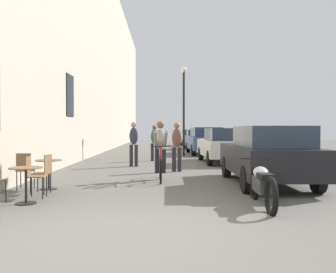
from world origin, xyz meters
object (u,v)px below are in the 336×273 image
pedestrian_far (154,141)px  parked_car_nearest (267,154)px  parked_car_third (205,140)px  cafe_table_near (26,177)px  parked_motorcycle (262,185)px  cafe_chair_mid_toward_wall (25,168)px  parked_car_fifth (191,137)px  pedestrian_mid (134,141)px  cyclist_on_bicycle (160,152)px  pedestrian_near (177,144)px  street_lamp (184,100)px  parked_car_second (224,145)px  cafe_chair_near_toward_wall (33,174)px  cafe_table_mid (49,168)px  parked_car_fourth (197,139)px  cafe_chair_mid_toward_street (44,171)px

pedestrian_far → parked_car_nearest: 8.09m
parked_car_nearest → parked_car_third: parked_car_third is taller
cafe_table_near → parked_motorcycle: (4.58, -0.26, -0.12)m
cafe_chair_mid_toward_wall → parked_car_nearest: bearing=6.7°
parked_car_fifth → cafe_table_near: bearing=-101.5°
pedestrian_mid → parked_car_nearest: pedestrian_mid is taller
cyclist_on_bicycle → pedestrian_near: bearing=75.6°
street_lamp → parked_car_second: 5.03m
parked_car_nearest → pedestrian_mid: bearing=128.6°
cafe_chair_near_toward_wall → street_lamp: 13.25m
cafe_table_mid → cafe_chair_mid_toward_wall: cafe_chair_mid_toward_wall is taller
pedestrian_mid → parked_car_fourth: size_ratio=0.43×
cafe_chair_near_toward_wall → cafe_chair_mid_toward_street: 0.53m
parked_car_third → cafe_table_mid: bearing=-112.8°
street_lamp → parked_car_fourth: 7.56m
cafe_chair_near_toward_wall → pedestrian_mid: pedestrian_mid is taller
cyclist_on_bicycle → pedestrian_near: pedestrian_near is taller
pedestrian_far → parked_motorcycle: (2.27, -10.12, -0.54)m
pedestrian_far → parked_car_second: 3.24m
street_lamp → parked_car_nearest: size_ratio=1.12×
cafe_chair_mid_toward_street → cyclist_on_bicycle: size_ratio=0.51×
parked_car_second → street_lamp: bearing=109.6°
pedestrian_mid → cafe_table_mid: bearing=-106.7°
parked_car_nearest → parked_car_fourth: (-0.19, 17.65, -0.05)m
cafe_table_near → cyclist_on_bicycle: (2.63, 3.32, 0.29)m
cafe_chair_mid_toward_street → parked_car_nearest: parked_car_nearest is taller
cafe_table_near → parked_motorcycle: 4.59m
street_lamp → parked_car_third: size_ratio=1.09×
cafe_chair_mid_toward_street → parked_car_fifth: (5.31, 24.89, 0.24)m
pedestrian_far → parked_car_fifth: size_ratio=0.40×
cafe_chair_mid_toward_wall → parked_car_nearest: 6.14m
cafe_table_near → cafe_chair_mid_toward_wall: (-0.65, 1.69, -0.00)m
cafe_chair_mid_toward_wall → pedestrian_near: 5.42m
cafe_table_mid → street_lamp: street_lamp is taller
cafe_chair_mid_toward_wall → parked_motorcycle: cafe_chair_mid_toward_wall is taller
street_lamp → parked_motorcycle: street_lamp is taller
pedestrian_mid → parked_car_fourth: 13.30m
cafe_chair_near_toward_wall → pedestrian_far: size_ratio=0.53×
cafe_table_mid → pedestrian_far: bearing=73.4°
cafe_chair_near_toward_wall → parked_car_nearest: parked_car_nearest is taller
cafe_chair_near_toward_wall → cafe_chair_mid_toward_street: size_ratio=1.00×
cafe_chair_near_toward_wall → pedestrian_near: size_ratio=0.52×
pedestrian_near → parked_car_fourth: pedestrian_near is taller
parked_car_third → pedestrian_far: bearing=-122.7°
cyclist_on_bicycle → parked_car_second: cyclist_on_bicycle is taller
cafe_chair_near_toward_wall → cafe_table_mid: cafe_chair_near_toward_wall is taller
cafe_chair_near_toward_wall → parked_car_nearest: 5.81m
cyclist_on_bicycle → cafe_table_mid: bearing=-150.4°
parked_motorcycle → cyclist_on_bicycle: bearing=118.7°
parked_car_third → parked_car_nearest: bearing=-88.9°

